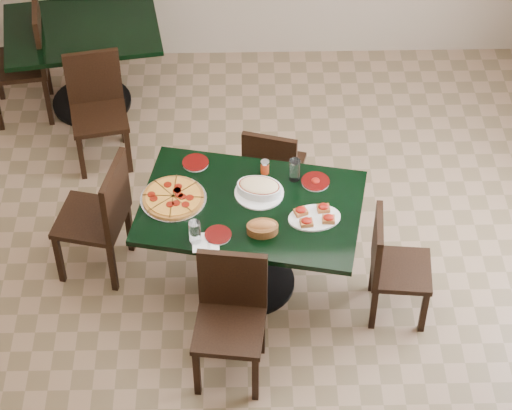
{
  "coord_description": "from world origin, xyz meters",
  "views": [
    {
      "loc": [
        -0.03,
        -4.38,
        5.19
      ],
      "look_at": [
        0.07,
        0.0,
        0.84
      ],
      "focal_mm": 70.0,
      "sensor_mm": 36.0,
      "label": 1
    }
  ],
  "objects_px": {
    "chair_left": "(102,213)",
    "chair_near": "(231,311)",
    "back_table": "(85,51)",
    "chair_far": "(272,168)",
    "pepperoni_pizza": "(173,198)",
    "bread_basket": "(262,228)",
    "lasagna_casserole": "(259,188)",
    "chair_right": "(391,263)",
    "back_chair_near": "(97,103)",
    "back_chair_left": "(28,55)",
    "main_table": "(251,225)",
    "bruschetta_platter": "(315,216)"
  },
  "relations": [
    {
      "from": "back_table",
      "to": "bruschetta_platter",
      "type": "height_order",
      "value": "bruschetta_platter"
    },
    {
      "from": "back_table",
      "to": "bruschetta_platter",
      "type": "bearing_deg",
      "value": -60.81
    },
    {
      "from": "main_table",
      "to": "back_chair_near",
      "type": "relative_size",
      "value": 1.75
    },
    {
      "from": "back_chair_near",
      "to": "pepperoni_pizza",
      "type": "xyz_separation_m",
      "value": [
        0.63,
        -1.31,
        0.28
      ]
    },
    {
      "from": "back_table",
      "to": "chair_far",
      "type": "distance_m",
      "value": 1.95
    },
    {
      "from": "back_chair_left",
      "to": "bruschetta_platter",
      "type": "xyz_separation_m",
      "value": [
        2.1,
        -2.04,
        0.22
      ]
    },
    {
      "from": "chair_near",
      "to": "chair_left",
      "type": "relative_size",
      "value": 0.96
    },
    {
      "from": "back_table",
      "to": "pepperoni_pizza",
      "type": "bearing_deg",
      "value": -76.99
    },
    {
      "from": "main_table",
      "to": "lasagna_casserole",
      "type": "distance_m",
      "value": 0.26
    },
    {
      "from": "back_table",
      "to": "chair_far",
      "type": "height_order",
      "value": "chair_far"
    },
    {
      "from": "main_table",
      "to": "chair_left",
      "type": "distance_m",
      "value": 1.0
    },
    {
      "from": "chair_near",
      "to": "back_chair_near",
      "type": "bearing_deg",
      "value": 123.77
    },
    {
      "from": "back_chair_near",
      "to": "bruschetta_platter",
      "type": "distance_m",
      "value": 2.15
    },
    {
      "from": "back_table",
      "to": "bread_basket",
      "type": "bearing_deg",
      "value": -67.99
    },
    {
      "from": "chair_far",
      "to": "lasagna_casserole",
      "type": "xyz_separation_m",
      "value": [
        -0.11,
        -0.56,
        0.34
      ]
    },
    {
      "from": "chair_right",
      "to": "bread_basket",
      "type": "xyz_separation_m",
      "value": [
        -0.82,
        0.01,
        0.34
      ]
    },
    {
      "from": "chair_left",
      "to": "back_chair_left",
      "type": "relative_size",
      "value": 0.96
    },
    {
      "from": "chair_near",
      "to": "back_chair_near",
      "type": "distance_m",
      "value": 2.25
    },
    {
      "from": "bruschetta_platter",
      "to": "back_table",
      "type": "bearing_deg",
      "value": 119.77
    },
    {
      "from": "back_chair_near",
      "to": "back_chair_left",
      "type": "xyz_separation_m",
      "value": [
        -0.58,
        0.54,
        0.06
      ]
    },
    {
      "from": "bread_basket",
      "to": "chair_right",
      "type": "bearing_deg",
      "value": -2.32
    },
    {
      "from": "back_table",
      "to": "bread_basket",
      "type": "xyz_separation_m",
      "value": [
        1.34,
        -2.22,
        0.26
      ]
    },
    {
      "from": "chair_right",
      "to": "bruschetta_platter",
      "type": "height_order",
      "value": "chair_right"
    },
    {
      "from": "back_chair_near",
      "to": "bread_basket",
      "type": "relative_size",
      "value": 4.42
    },
    {
      "from": "main_table",
      "to": "back_chair_near",
      "type": "xyz_separation_m",
      "value": [
        -1.12,
        1.37,
        -0.08
      ]
    },
    {
      "from": "lasagna_casserole",
      "to": "chair_left",
      "type": "bearing_deg",
      "value": -170.29
    },
    {
      "from": "chair_right",
      "to": "back_chair_left",
      "type": "height_order",
      "value": "back_chair_left"
    },
    {
      "from": "lasagna_casserole",
      "to": "back_table",
      "type": "bearing_deg",
      "value": 138.97
    },
    {
      "from": "back_chair_near",
      "to": "bruschetta_platter",
      "type": "bearing_deg",
      "value": -55.57
    },
    {
      "from": "back_table",
      "to": "chair_near",
      "type": "bearing_deg",
      "value": -75.75
    },
    {
      "from": "chair_right",
      "to": "lasagna_casserole",
      "type": "distance_m",
      "value": 0.96
    },
    {
      "from": "chair_right",
      "to": "back_chair_left",
      "type": "relative_size",
      "value": 0.84
    },
    {
      "from": "back_table",
      "to": "chair_left",
      "type": "xyz_separation_m",
      "value": [
        0.3,
        -1.8,
        0.0
      ]
    },
    {
      "from": "main_table",
      "to": "chair_far",
      "type": "xyz_separation_m",
      "value": [
        0.16,
        0.67,
        -0.12
      ]
    },
    {
      "from": "chair_left",
      "to": "lasagna_casserole",
      "type": "distance_m",
      "value": 1.07
    },
    {
      "from": "main_table",
      "to": "back_chair_left",
      "type": "distance_m",
      "value": 2.56
    },
    {
      "from": "chair_right",
      "to": "back_chair_near",
      "type": "relative_size",
      "value": 0.93
    },
    {
      "from": "chair_left",
      "to": "chair_near",
      "type": "bearing_deg",
      "value": 58.9
    },
    {
      "from": "chair_far",
      "to": "bruschetta_platter",
      "type": "bearing_deg",
      "value": 121.78
    },
    {
      "from": "chair_left",
      "to": "pepperoni_pizza",
      "type": "xyz_separation_m",
      "value": [
        0.49,
        -0.11,
        0.24
      ]
    },
    {
      "from": "chair_far",
      "to": "chair_left",
      "type": "bearing_deg",
      "value": 38.98
    },
    {
      "from": "chair_right",
      "to": "chair_left",
      "type": "relative_size",
      "value": 0.88
    },
    {
      "from": "chair_left",
      "to": "back_chair_near",
      "type": "height_order",
      "value": "chair_left"
    },
    {
      "from": "chair_left",
      "to": "back_table",
      "type": "bearing_deg",
      "value": -157.39
    },
    {
      "from": "back_table",
      "to": "bruschetta_platter",
      "type": "distance_m",
      "value": 2.7
    },
    {
      "from": "chair_far",
      "to": "chair_near",
      "type": "distance_m",
      "value": 1.36
    },
    {
      "from": "back_chair_left",
      "to": "pepperoni_pizza",
      "type": "relative_size",
      "value": 2.3
    },
    {
      "from": "main_table",
      "to": "pepperoni_pizza",
      "type": "height_order",
      "value": "pepperoni_pizza"
    },
    {
      "from": "back_chair_near",
      "to": "pepperoni_pizza",
      "type": "height_order",
      "value": "back_chair_near"
    },
    {
      "from": "pepperoni_pizza",
      "to": "bread_basket",
      "type": "xyz_separation_m",
      "value": [
        0.56,
        -0.3,
        0.02
      ]
    }
  ]
}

